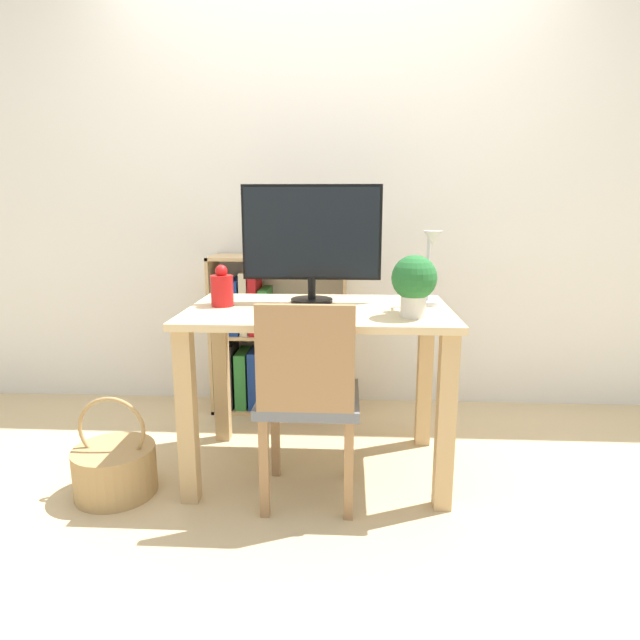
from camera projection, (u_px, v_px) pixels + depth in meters
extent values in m
plane|color=#CCB284|center=(319.00, 468.00, 2.47)|extent=(10.00, 10.00, 0.00)
cube|color=silver|center=(327.00, 185.00, 3.08)|extent=(8.00, 0.05, 2.60)
cube|color=#D8BC8C|center=(319.00, 311.00, 2.31)|extent=(1.13, 0.70, 0.03)
cube|color=tan|center=(187.00, 417.00, 2.13)|extent=(0.07, 0.07, 0.72)
cube|color=tan|center=(446.00, 423.00, 2.07)|extent=(0.07, 0.07, 0.72)
cube|color=tan|center=(221.00, 372.00, 2.70)|extent=(0.07, 0.07, 0.72)
cube|color=tan|center=(425.00, 375.00, 2.65)|extent=(0.07, 0.07, 0.72)
cylinder|color=black|center=(312.00, 300.00, 2.44)|extent=(0.19, 0.19, 0.02)
cylinder|color=black|center=(312.00, 288.00, 2.42)|extent=(0.04, 0.04, 0.10)
cube|color=black|center=(312.00, 233.00, 2.38)|extent=(0.62, 0.02, 0.42)
cube|color=black|center=(312.00, 233.00, 2.37)|extent=(0.60, 0.03, 0.40)
cube|color=black|center=(307.00, 311.00, 2.19)|extent=(0.30, 0.12, 0.02)
cylinder|color=red|center=(222.00, 291.00, 2.33)|extent=(0.10, 0.10, 0.14)
sphere|color=red|center=(221.00, 271.00, 2.31)|extent=(0.05, 0.05, 0.05)
cylinder|color=#B7B7BC|center=(426.00, 303.00, 2.36)|extent=(0.10, 0.10, 0.02)
cylinder|color=#B7B7BC|center=(428.00, 267.00, 2.33)|extent=(0.02, 0.02, 0.30)
cylinder|color=#B7B7BC|center=(431.00, 233.00, 2.25)|extent=(0.01, 0.10, 0.01)
cone|color=#B7B7BC|center=(433.00, 238.00, 2.20)|extent=(0.08, 0.08, 0.06)
cylinder|color=silver|center=(413.00, 306.00, 2.11)|extent=(0.10, 0.10, 0.09)
sphere|color=#23662D|center=(414.00, 278.00, 2.08)|extent=(0.18, 0.18, 0.18)
cube|color=slate|center=(309.00, 398.00, 2.15)|extent=(0.40, 0.40, 0.04)
cube|color=#9E754C|center=(305.00, 359.00, 1.92)|extent=(0.36, 0.03, 0.40)
cube|color=#9E754C|center=(264.00, 468.00, 2.05)|extent=(0.04, 0.04, 0.41)
cube|color=#9E754C|center=(349.00, 470.00, 2.03)|extent=(0.04, 0.04, 0.41)
cube|color=#9E754C|center=(275.00, 432.00, 2.37)|extent=(0.04, 0.04, 0.41)
cube|color=#9E754C|center=(349.00, 434.00, 2.35)|extent=(0.04, 0.04, 0.41)
cube|color=tan|center=(215.00, 333.00, 3.12)|extent=(0.02, 0.28, 0.91)
cube|color=tan|center=(344.00, 335.00, 3.09)|extent=(0.02, 0.28, 0.91)
cube|color=tan|center=(281.00, 406.00, 3.20)|extent=(0.77, 0.28, 0.02)
cube|color=tan|center=(278.00, 258.00, 3.01)|extent=(0.77, 0.28, 0.02)
cube|color=tan|center=(279.00, 334.00, 3.10)|extent=(0.74, 0.28, 0.02)
cube|color=#2D7F38|center=(224.00, 382.00, 3.19)|extent=(0.04, 0.24, 0.27)
cube|color=black|center=(232.00, 374.00, 3.17)|extent=(0.05, 0.24, 0.38)
cube|color=#2D7F38|center=(244.00, 378.00, 3.17)|extent=(0.07, 0.24, 0.33)
cube|color=navy|center=(256.00, 377.00, 3.17)|extent=(0.06, 0.24, 0.34)
cube|color=red|center=(267.00, 372.00, 3.16)|extent=(0.04, 0.24, 0.40)
cube|color=#2D7F38|center=(223.00, 312.00, 3.09)|extent=(0.06, 0.24, 0.24)
cube|color=navy|center=(235.00, 306.00, 3.08)|extent=(0.07, 0.24, 0.31)
cube|color=beige|center=(247.00, 302.00, 3.07)|extent=(0.04, 0.24, 0.36)
cube|color=red|center=(255.00, 300.00, 3.07)|extent=(0.05, 0.24, 0.38)
cube|color=#2D7F38|center=(266.00, 310.00, 3.08)|extent=(0.05, 0.24, 0.26)
cylinder|color=tan|center=(115.00, 471.00, 2.24)|extent=(0.34, 0.34, 0.20)
torus|color=tan|center=(112.00, 429.00, 2.20)|extent=(0.28, 0.02, 0.28)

